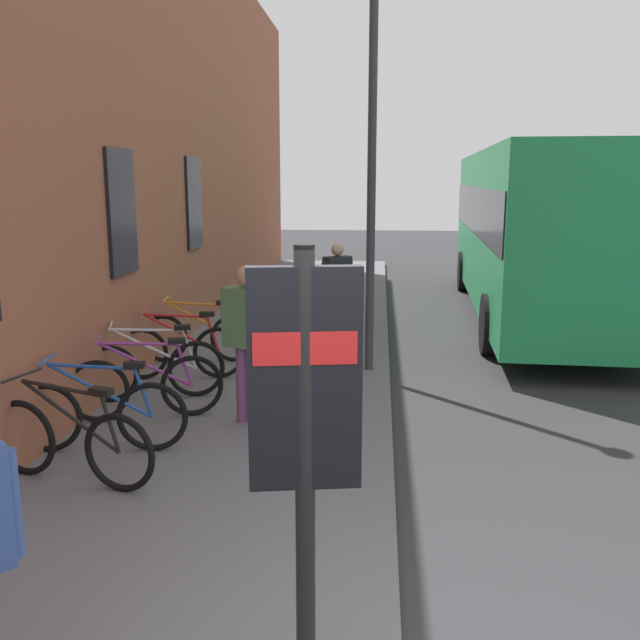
# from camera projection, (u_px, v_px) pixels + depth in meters

# --- Properties ---
(ground) EXTENTS (60.00, 60.00, 0.00)m
(ground) POSITION_uv_depth(u_px,v_px,m) (463.00, 389.00, 9.46)
(ground) COLOR #2D2D30
(sidewalk_pavement) EXTENTS (24.00, 3.50, 0.12)m
(sidewalk_pavement) POSITION_uv_depth(u_px,v_px,m) (284.00, 346.00, 11.64)
(sidewalk_pavement) COLOR slate
(sidewalk_pavement) RESTS_ON ground
(station_facade) EXTENTS (22.00, 0.65, 7.43)m
(station_facade) POSITION_uv_depth(u_px,v_px,m) (173.00, 127.00, 12.05)
(station_facade) COLOR #9E563D
(station_facade) RESTS_ON ground
(bicycle_beside_lamp) EXTENTS (0.61, 1.73, 0.97)m
(bicycle_beside_lamp) POSITION_uv_depth(u_px,v_px,m) (70.00, 442.00, 6.20)
(bicycle_beside_lamp) COLOR black
(bicycle_beside_lamp) RESTS_ON sidewalk_pavement
(bicycle_far_end) EXTENTS (0.48, 1.77, 0.97)m
(bicycle_far_end) POSITION_uv_depth(u_px,v_px,m) (100.00, 414.00, 6.92)
(bicycle_far_end) COLOR black
(bicycle_far_end) RESTS_ON sidewalk_pavement
(bicycle_under_window) EXTENTS (0.65, 1.71, 0.97)m
(bicycle_under_window) POSITION_uv_depth(u_px,v_px,m) (146.00, 386.00, 7.88)
(bicycle_under_window) COLOR black
(bicycle_under_window) RESTS_ON sidewalk_pavement
(bicycle_mid_rack) EXTENTS (0.67, 1.71, 0.97)m
(bicycle_mid_rack) POSITION_uv_depth(u_px,v_px,m) (154.00, 369.00, 8.58)
(bicycle_mid_rack) COLOR black
(bicycle_mid_rack) RESTS_ON sidewalk_pavement
(bicycle_leaning_wall) EXTENTS (0.48, 1.76, 0.97)m
(bicycle_leaning_wall) POSITION_uv_depth(u_px,v_px,m) (181.00, 351.00, 9.48)
(bicycle_leaning_wall) COLOR black
(bicycle_leaning_wall) RESTS_ON sidewalk_pavement
(bicycle_by_door) EXTENTS (0.48, 1.77, 0.97)m
(bicycle_by_door) POSITION_uv_depth(u_px,v_px,m) (200.00, 336.00, 10.36)
(bicycle_by_door) COLOR black
(bicycle_by_door) RESTS_ON sidewalk_pavement
(transit_info_sign) EXTENTS (0.17, 0.56, 2.40)m
(transit_info_sign) POSITION_uv_depth(u_px,v_px,m) (305.00, 410.00, 3.36)
(transit_info_sign) COLOR black
(transit_info_sign) RESTS_ON sidewalk_pavement
(city_bus) EXTENTS (10.62, 3.07, 3.35)m
(city_bus) POSITION_uv_depth(u_px,v_px,m) (537.00, 224.00, 14.09)
(city_bus) COLOR #1E8C4C
(city_bus) RESTS_ON ground
(pedestrian_crossing_street) EXTENTS (0.43, 0.63, 1.78)m
(pedestrian_crossing_street) POSITION_uv_depth(u_px,v_px,m) (247.00, 328.00, 7.63)
(pedestrian_crossing_street) COLOR #723F72
(pedestrian_crossing_street) RESTS_ON sidewalk_pavement
(pedestrian_by_facade) EXTENTS (0.47, 0.51, 1.63)m
(pedestrian_by_facade) POSITION_uv_depth(u_px,v_px,m) (337.00, 280.00, 11.92)
(pedestrian_by_facade) COLOR #26262D
(pedestrian_by_facade) RESTS_ON sidewalk_pavement
(street_lamp) EXTENTS (0.28, 0.28, 5.37)m
(street_lamp) POSITION_uv_depth(u_px,v_px,m) (372.00, 144.00, 9.41)
(street_lamp) COLOR #333338
(street_lamp) RESTS_ON sidewalk_pavement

